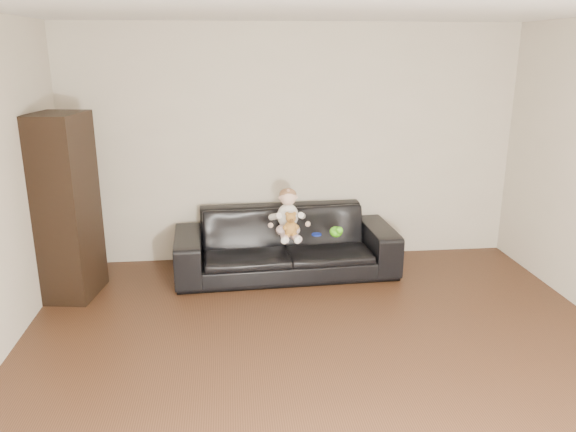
{
  "coord_description": "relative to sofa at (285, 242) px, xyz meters",
  "views": [
    {
      "loc": [
        -0.71,
        -3.38,
        2.32
      ],
      "look_at": [
        -0.12,
        2.14,
        0.67
      ],
      "focal_mm": 35.0,
      "sensor_mm": 36.0,
      "label": 1
    }
  ],
  "objects": [
    {
      "name": "toy_rattle",
      "position": [
        0.5,
        -0.09,
        0.14
      ],
      "size": [
        0.08,
        0.08,
        0.07
      ],
      "primitive_type": "sphere",
      "rotation": [
        0.0,
        0.0,
        0.24
      ],
      "color": "#DF481A",
      "rests_on": "sofa"
    },
    {
      "name": "sofa",
      "position": [
        0.0,
        0.0,
        0.0
      ],
      "size": [
        2.37,
        1.02,
        0.68
      ],
      "primitive_type": "imported",
      "rotation": [
        0.0,
        0.0,
        0.05
      ],
      "color": "black",
      "rests_on": "floor"
    },
    {
      "name": "shelf_item",
      "position": [
        -2.1,
        -0.33,
        0.94
      ],
      "size": [
        0.22,
        0.28,
        0.28
      ],
      "primitive_type": "cube",
      "rotation": [
        0.0,
        0.0,
        -0.16
      ],
      "color": "silver",
      "rests_on": "cabinet"
    },
    {
      "name": "toy_green",
      "position": [
        0.51,
        -0.19,
        0.16
      ],
      "size": [
        0.14,
        0.16,
        0.11
      ],
      "primitive_type": "ellipsoid",
      "rotation": [
        0.0,
        0.0,
        0.03
      ],
      "color": "#4DCD18",
      "rests_on": "sofa"
    },
    {
      "name": "wall_back",
      "position": [
        0.14,
        0.5,
        0.96
      ],
      "size": [
        5.0,
        0.0,
        5.0
      ],
      "primitive_type": "plane",
      "rotation": [
        1.57,
        0.0,
        0.0
      ],
      "color": "beige",
      "rests_on": "ground"
    },
    {
      "name": "toy_blue_disc",
      "position": [
        0.32,
        -0.11,
        0.11
      ],
      "size": [
        0.12,
        0.12,
        0.01
      ],
      "primitive_type": "cylinder",
      "rotation": [
        0.0,
        0.0,
        -0.24
      ],
      "color": "#162CB7",
      "rests_on": "sofa"
    },
    {
      "name": "cabinet",
      "position": [
        -2.12,
        -0.33,
        0.55
      ],
      "size": [
        0.53,
        0.67,
        1.77
      ],
      "primitive_type": "cube",
      "rotation": [
        0.0,
        0.0,
        -0.16
      ],
      "color": "black",
      "rests_on": "floor"
    },
    {
      "name": "teddy_bear",
      "position": [
        0.03,
        -0.28,
        0.29
      ],
      "size": [
        0.16,
        0.16,
        0.25
      ],
      "rotation": [
        0.0,
        0.0,
        0.29
      ],
      "color": "#9F6D2D",
      "rests_on": "sofa"
    },
    {
      "name": "floor",
      "position": [
        0.14,
        -2.25,
        -0.34
      ],
      "size": [
        5.5,
        5.5,
        0.0
      ],
      "primitive_type": "plane",
      "color": "#422717",
      "rests_on": "ground"
    },
    {
      "name": "baby",
      "position": [
        0.02,
        -0.13,
        0.33
      ],
      "size": [
        0.36,
        0.44,
        0.51
      ],
      "rotation": [
        0.0,
        0.0,
        0.12
      ],
      "color": "silver",
      "rests_on": "sofa"
    }
  ]
}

